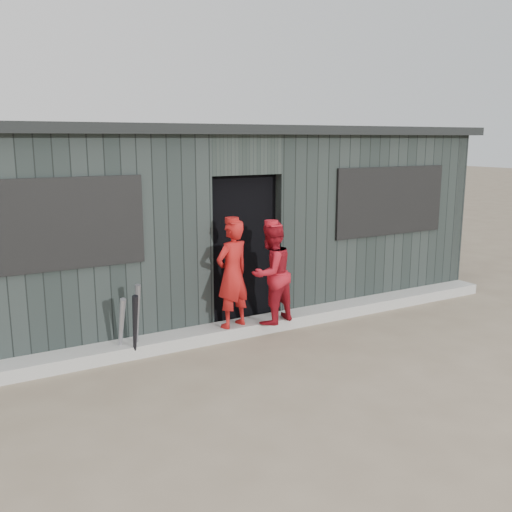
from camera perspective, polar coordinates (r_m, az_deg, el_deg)
ground at (r=6.05m, az=8.73°, el=-12.35°), size 80.00×80.00×0.00m
curb at (r=7.43m, az=-0.08°, el=-6.98°), size 8.00×0.36×0.15m
bat_left at (r=6.60m, az=-13.33°, el=-7.02°), size 0.08×0.28×0.74m
bat_mid at (r=6.64m, az=-11.83°, el=-6.27°), size 0.07×0.24×0.87m
bat_right at (r=6.50m, az=-12.01°, el=-7.04°), size 0.09×0.24×0.79m
player_red_left at (r=6.99m, az=-2.38°, el=-1.79°), size 0.56×0.45×1.35m
player_red_right at (r=7.15m, az=1.52°, el=-1.73°), size 0.74×0.65×1.29m
player_grey_back at (r=8.11m, az=1.13°, el=-0.83°), size 0.72×0.50×1.39m
dugout at (r=8.62m, az=-5.67°, el=3.85°), size 8.30×3.30×2.62m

